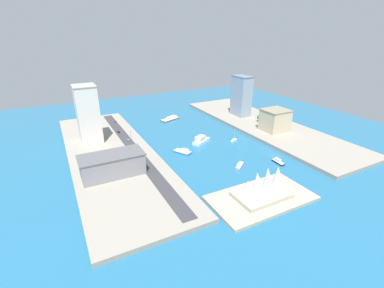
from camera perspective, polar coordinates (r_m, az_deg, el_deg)
The scene contains 23 objects.
ground_plane at distance 275.40m, azimuth 1.17°, elevation 1.05°, with size 440.00×440.00×0.00m, color #23668E.
quay_west at distance 323.08m, azimuth 14.80°, elevation 3.94°, with size 70.00×240.00×3.18m, color gray.
quay_east at distance 248.30m, azimuth -16.66°, elevation -2.11°, with size 70.00×240.00×3.18m, color gray.
peninsula_point at distance 186.24m, azimuth 14.36°, elevation -10.98°, with size 68.70×37.45×2.00m, color #A89E89.
road_strip at distance 251.32m, azimuth -12.32°, elevation -0.92°, with size 9.95×228.00×0.15m, color #38383D.
barge_flat_brown at distance 336.80m, azimuth -4.59°, elevation 5.37°, with size 26.10×17.60×3.60m.
yacht_sleek_gray at distance 223.09m, azimuth 10.03°, elevation -4.46°, with size 12.88×10.87×3.72m.
patrol_launch_navy at distance 236.88m, azimuth 17.74°, elevation -3.56°, with size 4.30×13.19×3.81m.
catamaran_blue at distance 244.35m, azimuth -1.94°, elevation -1.58°, with size 14.44×17.89×3.54m.
ferry_white_commuter at distance 265.69m, azimuth 1.93°, elevation 0.86°, with size 22.51×16.99×7.32m.
sailboat_small_white at distance 273.78m, azimuth 8.86°, elevation 0.85°, with size 9.77×5.82×12.68m.
hotel_broad_white at distance 270.93m, azimuth -21.14°, elevation 5.89°, with size 19.89×23.02×54.08m.
tower_tall_glass at distance 344.28m, azimuth 10.37°, elevation 9.98°, with size 15.72×25.15×48.59m.
office_block_beige at distance 300.16m, azimuth 17.12°, elevation 4.86°, with size 25.93×24.17×22.84m.
warehouse_low_gray at distance 207.73m, azimuth -16.49°, elevation -4.17°, with size 46.43×22.22×16.24m.
taxi_yellow_cab at distance 236.12m, azimuth -10.37°, elevation -2.13°, with size 1.87×4.97×1.60m.
sedan_silver at distance 250.99m, azimuth -11.84°, elevation -0.70°, with size 2.12×4.34×1.60m.
van_white at distance 272.62m, azimuth -13.39°, elevation 1.10°, with size 2.04×4.66×1.61m.
suv_black at distance 294.02m, azimuth -15.28°, elevation 2.52°, with size 2.00×5.08×1.52m.
pickup_red at distance 326.66m, azimuth -15.89°, elevation 4.50°, with size 1.84×4.63×1.58m.
traffic_light_waterfront at distance 276.64m, azimuth -12.84°, elevation 2.24°, with size 0.36×0.36×6.50m.
opera_landmark at distance 181.25m, azimuth 14.57°, elevation -8.62°, with size 35.68×22.33×21.28m.
park_tree_cluster at distance 331.21m, azimuth 14.25°, elevation 5.75°, with size 14.52×13.01×8.48m.
Camera 1 is at (123.37, 223.73, 102.81)m, focal length 25.24 mm.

